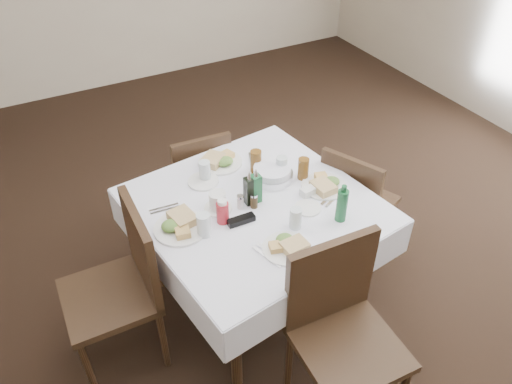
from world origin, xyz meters
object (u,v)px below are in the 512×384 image
water_w (204,225)px  oil_cruet_green (256,187)px  chair_east (354,200)px  ketchup_bottle (223,212)px  coffee_mug (218,202)px  chair_west (124,280)px  green_bottle (342,205)px  chair_north (200,177)px  chair_south (340,322)px  oil_cruet_dark (249,190)px  water_e (282,166)px  water_s (296,218)px  bread_basket (272,173)px  water_n (205,171)px  dining_table (255,216)px

water_w → oil_cruet_green: (0.36, 0.12, 0.03)m
chair_east → ketchup_bottle: size_ratio=6.04×
water_w → coffee_mug: 0.21m
oil_cruet_green → chair_west: bearing=-178.3°
water_w → green_bottle: size_ratio=0.59×
chair_north → chair_west: bearing=-134.6°
chair_south → ketchup_bottle: bearing=111.1°
oil_cruet_dark → green_bottle: size_ratio=0.96×
ketchup_bottle → water_e: bearing=24.0°
chair_south → oil_cruet_green: bearing=92.7°
chair_west → water_w: 0.51m
chair_east → chair_west: 1.50m
water_s → oil_cruet_dark: size_ratio=0.55×
chair_south → bread_basket: (0.14, 0.90, 0.24)m
water_s → oil_cruet_green: size_ratio=0.54×
water_e → oil_cruet_green: oil_cruet_green is taller
water_w → coffee_mug: (0.15, 0.15, -0.02)m
water_e → oil_cruet_green: size_ratio=0.56×
chair_east → oil_cruet_dark: 0.84m
chair_north → oil_cruet_green: (0.05, -0.72, 0.38)m
chair_north → oil_cruet_dark: bearing=-89.3°
water_w → chair_east: bearing=6.2°
oil_cruet_green → coffee_mug: bearing=170.9°
water_e → green_bottle: 0.50m
chair_west → water_e: bearing=9.2°
bread_basket → oil_cruet_green: (-0.18, -0.13, 0.05)m
water_n → water_w: 0.47m
oil_cruet_dark → water_s: bearing=-67.4°
chair_south → chair_west: 1.11m
water_s → green_bottle: green_bottle is taller
bread_basket → coffee_mug: (-0.39, -0.10, 0.01)m
oil_cruet_green → ketchup_bottle: size_ratio=1.52×
chair_south → ketchup_bottle: size_ratio=6.92×
chair_east → water_s: 0.77m
water_n → coffee_mug: size_ratio=0.82×
oil_cruet_dark → water_e: bearing=26.7°
chair_east → bread_basket: chair_east is taller
chair_south → water_e: (0.21, 0.91, 0.26)m
water_e → water_n: bearing=158.0°
chair_east → coffee_mug: (-0.93, 0.03, 0.32)m
dining_table → water_w: (-0.34, -0.09, 0.15)m
oil_cruet_green → chair_east: bearing=0.1°
coffee_mug → ketchup_bottle: bearing=-101.3°
oil_cruet_dark → ketchup_bottle: oil_cruet_dark is taller
green_bottle → bread_basket: bearing=106.0°
coffee_mug → water_s: bearing=-47.6°
chair_east → water_n: bearing=160.6°
dining_table → water_n: bearing=114.2°
water_e → bread_basket: bearing=-171.1°
chair_south → bread_basket: 0.95m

